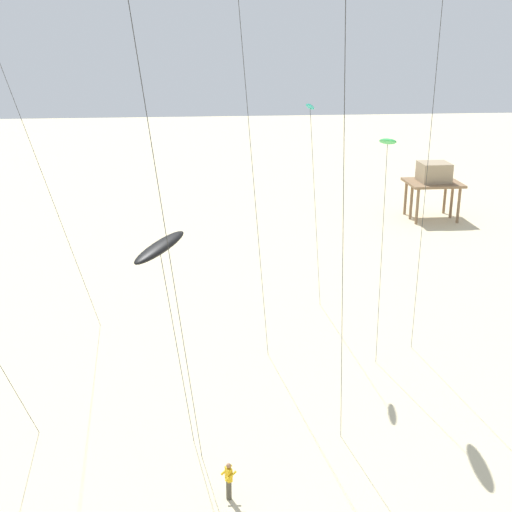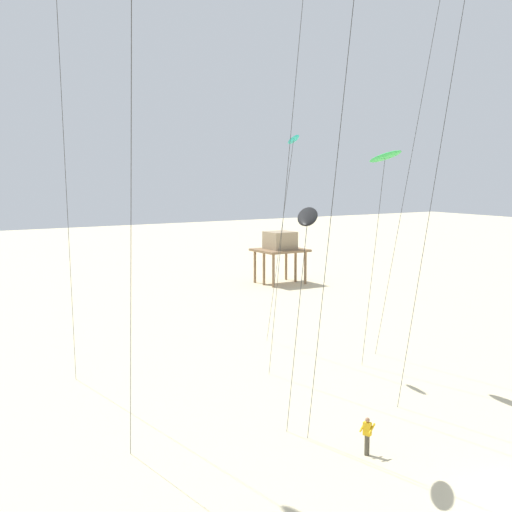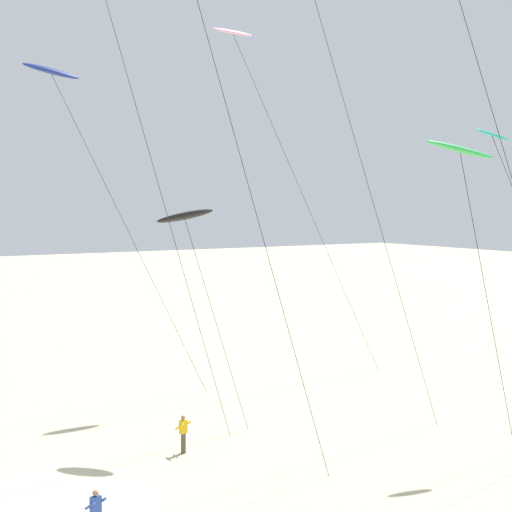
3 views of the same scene
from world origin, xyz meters
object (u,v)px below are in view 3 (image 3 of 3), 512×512
Objects in this scene: kite_pink at (235,38)px; kite_flyer_middle at (183,433)px; kite_black at (185,217)px; kite_navy at (52,74)px; kite_teal at (497,146)px; kite_green at (461,152)px.

kite_pink reaches higher than kite_flyer_middle.
kite_pink is at bearing 137.79° from kite_black.
kite_black is 0.58× the size of kite_navy.
kite_flyer_middle is (2.33, -1.27, -9.33)m from kite_black.
kite_navy reaches higher than kite_teal.
kite_flyer_middle is (-5.32, -13.27, -12.53)m from kite_teal.
kite_flyer_middle is (11.24, 2.26, -16.90)m from kite_navy.
kite_black is at bearing 21.62° from kite_navy.
kite_green reaches higher than kite_black.
kite_navy is at bearing -151.88° from kite_green.
kite_pink reaches higher than kite_teal.
kite_pink is at bearing 140.49° from kite_flyer_middle.
kite_pink reaches higher than kite_green.
kite_black is 9.70m from kite_flyer_middle.
kite_flyer_middle is at bearing -28.59° from kite_black.
kite_navy is 20.42m from kite_flyer_middle.
kite_green is 8.00× the size of kite_flyer_middle.
kite_pink is at bearing 178.72° from kite_green.
kite_flyer_middle is at bearing -134.94° from kite_green.
kite_navy is at bearing -158.38° from kite_black.
kite_flyer_middle is (10.23, -8.44, -19.90)m from kite_pink.
kite_green is 22.40m from kite_navy.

